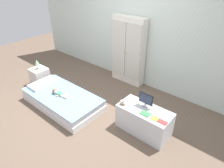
% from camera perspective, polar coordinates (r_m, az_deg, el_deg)
% --- Properties ---
extents(ground_plane, '(10.00, 10.00, 0.02)m').
position_cam_1_polar(ground_plane, '(4.05, -7.01, -7.14)').
color(ground_plane, brown).
extents(back_wall, '(6.40, 0.05, 2.70)m').
position_cam_1_polar(back_wall, '(4.54, 6.90, 16.41)').
color(back_wall, silver).
rests_on(back_wall, ground_plane).
extents(bed, '(1.64, 0.85, 0.25)m').
position_cam_1_polar(bed, '(4.18, -13.99, -4.37)').
color(bed, white).
rests_on(bed, ground_plane).
extents(pillow, '(0.32, 0.61, 0.05)m').
position_cam_1_polar(pillow, '(4.55, -19.00, 0.24)').
color(pillow, white).
rests_on(pillow, bed).
extents(doll, '(0.39, 0.15, 0.10)m').
position_cam_1_polar(doll, '(4.11, -15.39, -2.49)').
color(doll, '#4CA375').
rests_on(doll, bed).
extents(nightstand, '(0.35, 0.35, 0.40)m').
position_cam_1_polar(nightstand, '(5.04, -19.99, 2.10)').
color(nightstand, silver).
rests_on(nightstand, ground_plane).
extents(table_lamp, '(0.11, 0.11, 0.23)m').
position_cam_1_polar(table_lamp, '(4.89, -20.73, 5.75)').
color(table_lamp, '#B7B2AD').
rests_on(table_lamp, nightstand).
extents(wardrobe, '(0.81, 0.25, 1.56)m').
position_cam_1_polar(wardrobe, '(4.63, 4.68, 9.38)').
color(wardrobe, white).
rests_on(wardrobe, ground_plane).
extents(tv_stand, '(0.89, 0.43, 0.46)m').
position_cam_1_polar(tv_stand, '(3.44, 9.12, -10.21)').
color(tv_stand, silver).
rests_on(tv_stand, ground_plane).
extents(tv_monitor, '(0.25, 0.10, 0.25)m').
position_cam_1_polar(tv_monitor, '(3.28, 9.69, -4.30)').
color(tv_monitor, '#99999E').
rests_on(tv_monitor, tv_stand).
extents(rocking_horse_toy, '(0.11, 0.04, 0.13)m').
position_cam_1_polar(rocking_horse_toy, '(3.32, 3.16, -5.12)').
color(rocking_horse_toy, '#8E6642').
rests_on(rocking_horse_toy, tv_stand).
extents(book_green, '(0.16, 0.10, 0.02)m').
position_cam_1_polar(book_green, '(3.20, 9.55, -8.38)').
color(book_green, '#429E51').
rests_on(book_green, tv_stand).
extents(book_yellow, '(0.11, 0.09, 0.01)m').
position_cam_1_polar(book_yellow, '(3.14, 12.17, -9.58)').
color(book_yellow, gold).
rests_on(book_yellow, tv_stand).
extents(book_red, '(0.16, 0.08, 0.01)m').
position_cam_1_polar(book_red, '(3.11, 14.18, -10.48)').
color(book_red, '#CC3838').
rests_on(book_red, tv_stand).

